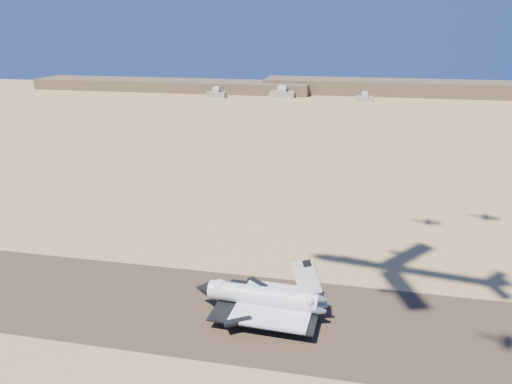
% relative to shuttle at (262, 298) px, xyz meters
% --- Properties ---
extents(ground, '(1200.00, 1200.00, 0.00)m').
position_rel_shuttle_xyz_m(ground, '(-10.64, -1.30, -5.63)').
color(ground, tan).
rests_on(ground, ground).
extents(runway, '(600.00, 50.00, 0.06)m').
position_rel_shuttle_xyz_m(runway, '(-10.64, -1.30, -5.60)').
color(runway, brown).
rests_on(runway, ground).
extents(ridgeline, '(960.00, 90.00, 18.00)m').
position_rel_shuttle_xyz_m(ridgeline, '(54.68, 526.01, 2.00)').
color(ridgeline, brown).
rests_on(ridgeline, ground).
extents(hangars, '(200.50, 29.50, 30.00)m').
position_rel_shuttle_xyz_m(hangars, '(-74.64, 477.14, -0.80)').
color(hangars, '#A49F91').
rests_on(hangars, ground).
extents(shuttle, '(42.51, 27.18, 20.93)m').
position_rel_shuttle_xyz_m(shuttle, '(0.00, 0.00, 0.00)').
color(shuttle, white).
rests_on(shuttle, runway).
extents(crew_a, '(0.62, 0.73, 1.71)m').
position_rel_shuttle_xyz_m(crew_a, '(5.76, -7.62, -4.71)').
color(crew_a, orange).
rests_on(crew_a, runway).
extents(crew_b, '(1.04, 1.05, 1.92)m').
position_rel_shuttle_xyz_m(crew_b, '(7.21, -6.55, -4.61)').
color(crew_b, orange).
rests_on(crew_b, runway).
extents(crew_c, '(1.18, 1.16, 1.87)m').
position_rel_shuttle_xyz_m(crew_c, '(6.79, -6.43, -4.63)').
color(crew_c, orange).
rests_on(crew_c, runway).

